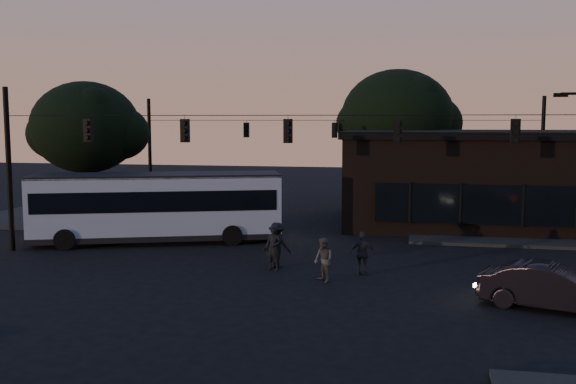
% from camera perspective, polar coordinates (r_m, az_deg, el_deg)
% --- Properties ---
extents(ground, '(120.00, 120.00, 0.00)m').
position_cam_1_polar(ground, '(23.56, -1.89, -8.34)').
color(ground, black).
rests_on(ground, ground).
extents(sidewalk_far_right, '(14.00, 10.00, 0.15)m').
position_cam_1_polar(sidewalk_far_right, '(37.33, 21.56, -3.19)').
color(sidewalk_far_right, black).
rests_on(sidewalk_far_right, ground).
extents(sidewalk_far_left, '(14.00, 10.00, 0.15)m').
position_cam_1_polar(sidewalk_far_left, '(41.37, -16.61, -2.11)').
color(sidewalk_far_left, black).
rests_on(sidewalk_far_left, ground).
extents(building, '(15.40, 10.41, 5.40)m').
position_cam_1_polar(building, '(38.52, 16.80, 1.22)').
color(building, black).
rests_on(building, ground).
extents(tree_behind, '(7.60, 7.60, 9.43)m').
position_cam_1_polar(tree_behind, '(44.22, 9.67, 6.55)').
color(tree_behind, black).
rests_on(tree_behind, ground).
extents(tree_left, '(6.40, 6.40, 8.30)m').
position_cam_1_polar(tree_left, '(40.07, -17.53, 5.49)').
color(tree_left, black).
rests_on(tree_left, ground).
extents(signal_rig_near, '(26.24, 0.30, 7.50)m').
position_cam_1_polar(signal_rig_near, '(26.75, 0.00, 3.08)').
color(signal_rig_near, black).
rests_on(signal_rig_near, ground).
extents(signal_rig_far, '(26.24, 0.30, 7.50)m').
position_cam_1_polar(signal_rig_far, '(42.56, 4.15, 3.96)').
color(signal_rig_far, black).
rests_on(signal_rig_far, ground).
extents(bus, '(12.30, 6.56, 3.40)m').
position_cam_1_polar(bus, '(32.13, -11.53, -1.05)').
color(bus, '#8594A9').
rests_on(bus, ground).
extents(car, '(4.65, 2.84, 1.45)m').
position_cam_1_polar(car, '(22.19, 22.37, -7.82)').
color(car, black).
rests_on(car, ground).
extents(pedestrian_a, '(0.75, 0.58, 1.81)m').
position_cam_1_polar(pedestrian_a, '(25.73, -1.30, -5.01)').
color(pedestrian_a, black).
rests_on(pedestrian_a, ground).
extents(pedestrian_b, '(1.00, 1.02, 1.65)m').
position_cam_1_polar(pedestrian_b, '(23.98, 3.17, -6.06)').
color(pedestrian_b, '#3F3E39').
rests_on(pedestrian_b, ground).
extents(pedestrian_c, '(1.03, 0.48, 1.71)m').
position_cam_1_polar(pedestrian_c, '(25.11, 6.66, -5.45)').
color(pedestrian_c, black).
rests_on(pedestrian_c, ground).
extents(pedestrian_d, '(1.28, 0.84, 1.86)m').
position_cam_1_polar(pedestrian_d, '(26.24, -1.02, -4.73)').
color(pedestrian_d, black).
rests_on(pedestrian_d, ground).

